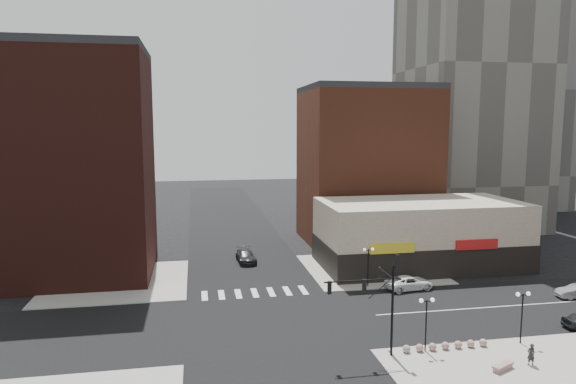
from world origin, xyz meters
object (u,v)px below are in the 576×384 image
object	(u,v)px
street_lamp_se_b	(523,304)
street_lamp_ne	(368,257)
traffic_signal	(379,292)
white_suv	(409,283)
dark_sedan_north	(246,256)
street_lamp_se_a	(427,311)
stone_bench	(503,367)
pedestrian	(531,354)

from	to	relation	value
street_lamp_se_b	street_lamp_ne	bearing A→B (deg)	113.63
traffic_signal	white_suv	bearing A→B (deg)	58.44
street_lamp_ne	dark_sedan_north	size ratio (longest dim) A/B	0.79
street_lamp_se_a	street_lamp_ne	bearing A→B (deg)	86.42
white_suv	stone_bench	size ratio (longest dim) A/B	2.64
street_lamp_ne	stone_bench	size ratio (longest dim) A/B	2.13
street_lamp_se_a	dark_sedan_north	distance (m)	30.48
traffic_signal	street_lamp_se_a	size ratio (longest dim) A/B	1.87
street_lamp_se_b	white_suv	xyz separation A→B (m)	(-2.96, 14.50, -2.58)
traffic_signal	stone_bench	size ratio (longest dim) A/B	3.98
dark_sedan_north	street_lamp_se_a	bearing A→B (deg)	-72.70
stone_bench	dark_sedan_north	bearing A→B (deg)	90.06
white_suv	dark_sedan_north	size ratio (longest dim) A/B	0.98
street_lamp_se_b	white_suv	distance (m)	15.02
street_lamp_ne	dark_sedan_north	xyz separation A→B (m)	(-11.78, 12.40, -2.53)
white_suv	pedestrian	distance (m)	18.04
white_suv	stone_bench	world-z (taller)	white_suv
street_lamp_se_a	stone_bench	world-z (taller)	street_lamp_se_a
traffic_signal	street_lamp_se_a	distance (m)	4.12
street_lamp_se_b	dark_sedan_north	size ratio (longest dim) A/B	0.79
traffic_signal	pedestrian	world-z (taller)	traffic_signal
stone_bench	white_suv	bearing A→B (deg)	62.19
street_lamp_se_a	white_suv	xyz separation A→B (m)	(5.04, 14.50, -2.58)
traffic_signal	street_lamp_se_b	distance (m)	11.88
traffic_signal	dark_sedan_north	bearing A→B (deg)	103.96
street_lamp_se_b	pedestrian	distance (m)	4.51
pedestrian	street_lamp_ne	bearing A→B (deg)	-70.08
traffic_signal	white_suv	xyz separation A→B (m)	(8.80, 14.33, -4.25)
stone_bench	street_lamp_ne	bearing A→B (deg)	74.05
white_suv	pedestrian	world-z (taller)	pedestrian
dark_sedan_north	pedestrian	size ratio (longest dim) A/B	3.29
dark_sedan_north	pedestrian	distance (m)	36.22
street_lamp_se_a	pedestrian	xyz separation A→B (m)	(6.40, -3.49, -2.37)
pedestrian	street_lamp_se_b	bearing A→B (deg)	-110.23
dark_sedan_north	stone_bench	size ratio (longest dim) A/B	2.70
street_lamp_se_a	street_lamp_se_b	size ratio (longest dim) A/B	1.00
traffic_signal	white_suv	size ratio (longest dim) A/B	1.51
street_lamp_se_b	street_lamp_ne	world-z (taller)	same
street_lamp_se_b	pedestrian	world-z (taller)	street_lamp_se_b
street_lamp_ne	pedestrian	xyz separation A→B (m)	(5.40, -19.49, -2.37)
street_lamp_se_b	dark_sedan_north	world-z (taller)	street_lamp_se_b
dark_sedan_north	stone_bench	distance (m)	35.44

